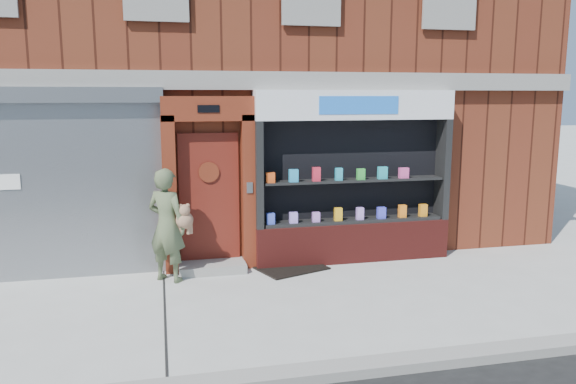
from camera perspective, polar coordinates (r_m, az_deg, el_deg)
name	(u,v)px	position (r m, az deg, el deg)	size (l,w,h in m)	color
ground	(277,304)	(8.08, -1.13, -11.34)	(80.00, 80.00, 0.00)	#9E9E99
curb	(319,373)	(6.15, 3.18, -17.86)	(60.00, 0.30, 0.12)	gray
building	(224,48)	(13.50, -6.57, 14.36)	(12.00, 8.16, 8.00)	#5B2314
shutter_bay	(65,172)	(9.50, -21.72, 1.88)	(3.10, 0.30, 3.04)	gray
red_door_bay	(210,184)	(9.38, -7.98, 0.79)	(1.52, 0.58, 2.90)	#612010
pharmacy_bay	(353,184)	(9.88, 6.64, 0.77)	(3.50, 0.41, 3.00)	#5D1916
woman	(168,225)	(9.01, -12.10, -3.27)	(0.80, 0.74, 1.81)	#4F5B3C
doormat	(292,268)	(9.62, 0.38, -7.74)	(1.09, 0.77, 0.03)	black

